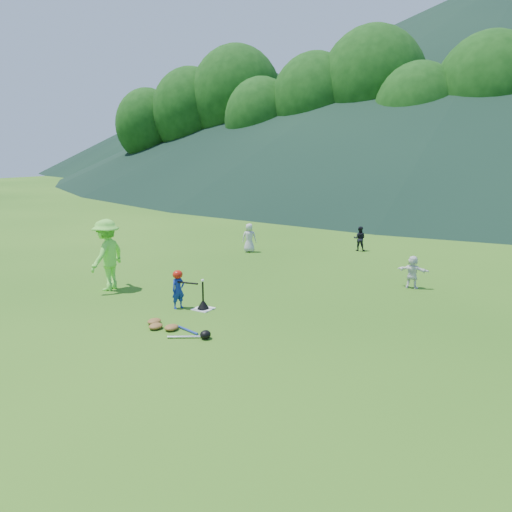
{
  "coord_description": "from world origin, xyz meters",
  "views": [
    {
      "loc": [
        7.33,
        -9.39,
        3.88
      ],
      "look_at": [
        0.0,
        2.5,
        0.9
      ],
      "focal_mm": 35.0,
      "sensor_mm": 36.0,
      "label": 1
    }
  ],
  "objects_px": {
    "home_plate": "(203,309)",
    "adult_coach": "(107,255)",
    "fielder_b": "(359,239)",
    "fielder_a": "(249,238)",
    "batting_tee": "(203,304)",
    "fielder_d": "(412,272)",
    "equipment_pile": "(171,327)",
    "batter_child": "(178,290)"
  },
  "relations": [
    {
      "from": "home_plate",
      "to": "adult_coach",
      "type": "height_order",
      "value": "adult_coach"
    },
    {
      "from": "fielder_b",
      "to": "adult_coach",
      "type": "bearing_deg",
      "value": 49.2
    },
    {
      "from": "home_plate",
      "to": "fielder_b",
      "type": "relative_size",
      "value": 0.47
    },
    {
      "from": "fielder_a",
      "to": "batting_tee",
      "type": "relative_size",
      "value": 1.64
    },
    {
      "from": "fielder_d",
      "to": "equipment_pile",
      "type": "xyz_separation_m",
      "value": [
        -3.59,
        -6.23,
        -0.41
      ]
    },
    {
      "from": "fielder_b",
      "to": "fielder_a",
      "type": "bearing_deg",
      "value": 18.45
    },
    {
      "from": "fielder_d",
      "to": "batter_child",
      "type": "bearing_deg",
      "value": 43.15
    },
    {
      "from": "fielder_b",
      "to": "equipment_pile",
      "type": "xyz_separation_m",
      "value": [
        -0.4,
        -10.61,
        -0.42
      ]
    },
    {
      "from": "batting_tee",
      "to": "equipment_pile",
      "type": "height_order",
      "value": "batting_tee"
    },
    {
      "from": "fielder_d",
      "to": "equipment_pile",
      "type": "height_order",
      "value": "fielder_d"
    },
    {
      "from": "fielder_a",
      "to": "fielder_d",
      "type": "distance_m",
      "value": 6.99
    },
    {
      "from": "fielder_d",
      "to": "home_plate",
      "type": "bearing_deg",
      "value": 45.59
    },
    {
      "from": "batter_child",
      "to": "fielder_b",
      "type": "height_order",
      "value": "fielder_b"
    },
    {
      "from": "fielder_d",
      "to": "batting_tee",
      "type": "distance_m",
      "value": 6.1
    },
    {
      "from": "batter_child",
      "to": "home_plate",
      "type": "bearing_deg",
      "value": -46.15
    },
    {
      "from": "adult_coach",
      "to": "equipment_pile",
      "type": "relative_size",
      "value": 1.11
    },
    {
      "from": "batter_child",
      "to": "fielder_a",
      "type": "distance_m",
      "value": 7.21
    },
    {
      "from": "batter_child",
      "to": "adult_coach",
      "type": "height_order",
      "value": "adult_coach"
    },
    {
      "from": "fielder_d",
      "to": "batting_tee",
      "type": "height_order",
      "value": "fielder_d"
    },
    {
      "from": "adult_coach",
      "to": "fielder_a",
      "type": "distance_m",
      "value": 6.6
    },
    {
      "from": "home_plate",
      "to": "equipment_pile",
      "type": "distance_m",
      "value": 1.58
    },
    {
      "from": "adult_coach",
      "to": "fielder_a",
      "type": "bearing_deg",
      "value": 162.18
    },
    {
      "from": "fielder_a",
      "to": "fielder_b",
      "type": "xyz_separation_m",
      "value": [
        3.54,
        2.47,
        -0.08
      ]
    },
    {
      "from": "batter_child",
      "to": "fielder_b",
      "type": "xyz_separation_m",
      "value": [
        1.29,
        9.31,
        0.01
      ]
    },
    {
      "from": "fielder_d",
      "to": "fielder_a",
      "type": "bearing_deg",
      "value": -20.55
    },
    {
      "from": "fielder_a",
      "to": "equipment_pile",
      "type": "bearing_deg",
      "value": 87.69
    },
    {
      "from": "adult_coach",
      "to": "equipment_pile",
      "type": "distance_m",
      "value": 4.12
    },
    {
      "from": "home_plate",
      "to": "batter_child",
      "type": "xyz_separation_m",
      "value": [
        -0.58,
        -0.25,
        0.46
      ]
    },
    {
      "from": "batter_child",
      "to": "fielder_a",
      "type": "relative_size",
      "value": 0.85
    },
    {
      "from": "fielder_a",
      "to": "fielder_d",
      "type": "bearing_deg",
      "value": 140.78
    },
    {
      "from": "fielder_b",
      "to": "home_plate",
      "type": "bearing_deg",
      "value": 69.08
    },
    {
      "from": "batter_child",
      "to": "equipment_pile",
      "type": "height_order",
      "value": "batter_child"
    },
    {
      "from": "fielder_a",
      "to": "equipment_pile",
      "type": "relative_size",
      "value": 0.62
    },
    {
      "from": "fielder_b",
      "to": "batting_tee",
      "type": "distance_m",
      "value": 9.1
    },
    {
      "from": "home_plate",
      "to": "fielder_b",
      "type": "distance_m",
      "value": 9.1
    },
    {
      "from": "home_plate",
      "to": "fielder_d",
      "type": "xyz_separation_m",
      "value": [
        3.89,
        4.69,
        0.47
      ]
    },
    {
      "from": "batting_tee",
      "to": "fielder_d",
      "type": "bearing_deg",
      "value": 50.28
    },
    {
      "from": "home_plate",
      "to": "batter_child",
      "type": "bearing_deg",
      "value": -156.45
    },
    {
      "from": "batter_child",
      "to": "batting_tee",
      "type": "height_order",
      "value": "batter_child"
    },
    {
      "from": "adult_coach",
      "to": "fielder_a",
      "type": "relative_size",
      "value": 1.8
    },
    {
      "from": "adult_coach",
      "to": "batting_tee",
      "type": "distance_m",
      "value": 3.49
    },
    {
      "from": "fielder_a",
      "to": "batting_tee",
      "type": "bearing_deg",
      "value": 89.85
    }
  ]
}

